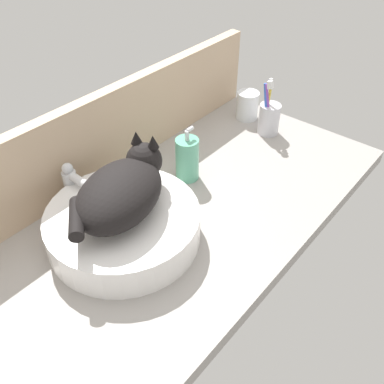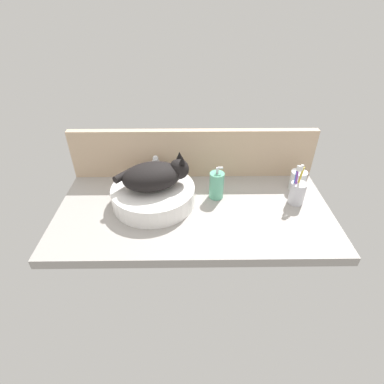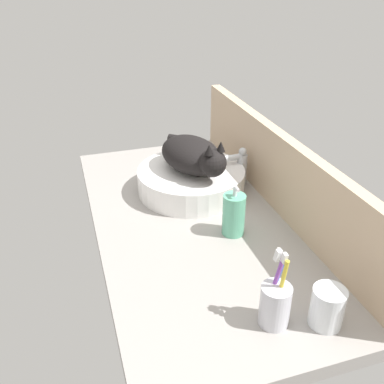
{
  "view_description": "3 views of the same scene",
  "coord_description": "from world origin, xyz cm",
  "px_view_note": "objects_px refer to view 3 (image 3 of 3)",
  "views": [
    {
      "loc": [
        -63.06,
        -54.37,
        75.03
      ],
      "look_at": [
        -3.52,
        -4.66,
        10.27
      ],
      "focal_mm": 40.0,
      "sensor_mm": 36.0,
      "label": 1
    },
    {
      "loc": [
        -2.11,
        -102.87,
        80.57
      ],
      "look_at": [
        -0.85,
        1.0,
        7.96
      ],
      "focal_mm": 28.0,
      "sensor_mm": 36.0,
      "label": 2
    },
    {
      "loc": [
        105.7,
        -33.95,
        71.43
      ],
      "look_at": [
        -2.85,
        0.15,
        8.14
      ],
      "focal_mm": 40.0,
      "sensor_mm": 36.0,
      "label": 3
    }
  ],
  "objects_px": {
    "water_glass": "(327,309)",
    "faucet": "(239,165)",
    "sink_basin": "(191,180)",
    "toothbrush_cup": "(275,303)",
    "soap_dispenser": "(234,214)",
    "cat": "(194,155)"
  },
  "relations": [
    {
      "from": "cat",
      "to": "toothbrush_cup",
      "type": "distance_m",
      "value": 0.62
    },
    {
      "from": "faucet",
      "to": "water_glass",
      "type": "xyz_separation_m",
      "value": [
        0.67,
        -0.07,
        -0.03
      ]
    },
    {
      "from": "cat",
      "to": "water_glass",
      "type": "xyz_separation_m",
      "value": [
        0.65,
        0.1,
        -0.1
      ]
    },
    {
      "from": "sink_basin",
      "to": "water_glass",
      "type": "xyz_separation_m",
      "value": [
        0.67,
        0.1,
        0.0
      ]
    },
    {
      "from": "toothbrush_cup",
      "to": "sink_basin",
      "type": "bearing_deg",
      "value": 179.41
    },
    {
      "from": "sink_basin",
      "to": "cat",
      "type": "relative_size",
      "value": 1.14
    },
    {
      "from": "faucet",
      "to": "water_glass",
      "type": "height_order",
      "value": "faucet"
    },
    {
      "from": "sink_basin",
      "to": "soap_dispenser",
      "type": "height_order",
      "value": "soap_dispenser"
    },
    {
      "from": "faucet",
      "to": "soap_dispenser",
      "type": "height_order",
      "value": "soap_dispenser"
    },
    {
      "from": "faucet",
      "to": "water_glass",
      "type": "bearing_deg",
      "value": -6.39
    },
    {
      "from": "cat",
      "to": "toothbrush_cup",
      "type": "relative_size",
      "value": 1.7
    },
    {
      "from": "cat",
      "to": "water_glass",
      "type": "distance_m",
      "value": 0.67
    },
    {
      "from": "water_glass",
      "to": "faucet",
      "type": "bearing_deg",
      "value": 173.61
    },
    {
      "from": "sink_basin",
      "to": "cat",
      "type": "xyz_separation_m",
      "value": [
        0.01,
        0.0,
        0.1
      ]
    },
    {
      "from": "sink_basin",
      "to": "toothbrush_cup",
      "type": "xyz_separation_m",
      "value": [
        0.63,
        -0.01,
        0.01
      ]
    },
    {
      "from": "faucet",
      "to": "soap_dispenser",
      "type": "bearing_deg",
      "value": -25.58
    },
    {
      "from": "sink_basin",
      "to": "faucet",
      "type": "height_order",
      "value": "faucet"
    },
    {
      "from": "sink_basin",
      "to": "toothbrush_cup",
      "type": "height_order",
      "value": "toothbrush_cup"
    },
    {
      "from": "faucet",
      "to": "toothbrush_cup",
      "type": "distance_m",
      "value": 0.66
    },
    {
      "from": "sink_basin",
      "to": "toothbrush_cup",
      "type": "distance_m",
      "value": 0.63
    },
    {
      "from": "soap_dispenser",
      "to": "toothbrush_cup",
      "type": "height_order",
      "value": "toothbrush_cup"
    },
    {
      "from": "toothbrush_cup",
      "to": "soap_dispenser",
      "type": "bearing_deg",
      "value": 172.35
    }
  ]
}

